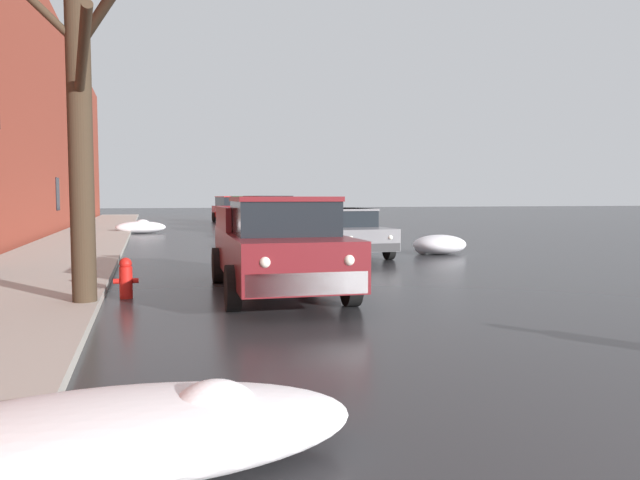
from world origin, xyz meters
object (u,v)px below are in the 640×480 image
object	(u,v)px
pickup_truck_maroon_approaching_near_lane	(277,245)
fire_hydrant	(126,278)
suv_green_queued_behind_truck	(245,210)
suv_red_at_far_intersection	(231,208)
sedan_silver_parked_kerbside_mid	(303,222)
bare_tree_second_along_sidewalk	(78,81)
suv_black_parked_far_down_block	(267,213)
sedan_grey_parked_kerbside_close	(343,231)

from	to	relation	value
pickup_truck_maroon_approaching_near_lane	fire_hydrant	xyz separation A→B (m)	(-2.62, 0.28, -0.53)
suv_green_queued_behind_truck	suv_red_at_far_intersection	xyz separation A→B (m)	(0.04, 6.65, 0.00)
pickup_truck_maroon_approaching_near_lane	fire_hydrant	world-z (taller)	pickup_truck_maroon_approaching_near_lane
suv_red_at_far_intersection	fire_hydrant	world-z (taller)	suv_red_at_far_intersection
suv_red_at_far_intersection	sedan_silver_parked_kerbside_mid	bearing A→B (deg)	-89.04
bare_tree_second_along_sidewalk	fire_hydrant	world-z (taller)	bare_tree_second_along_sidewalk
pickup_truck_maroon_approaching_near_lane	suv_green_queued_behind_truck	xyz separation A→B (m)	(3.38, 25.05, 0.10)
sedan_silver_parked_kerbside_mid	suv_black_parked_far_down_block	distance (m)	5.63
fire_hydrant	suv_black_parked_far_down_block	bearing A→B (deg)	71.53
bare_tree_second_along_sidewalk	fire_hydrant	size ratio (longest dim) A/B	10.52
sedan_grey_parked_kerbside_close	suv_black_parked_far_down_block	distance (m)	11.98
suv_red_at_far_intersection	fire_hydrant	bearing A→B (deg)	-100.88
bare_tree_second_along_sidewalk	sedan_grey_parked_kerbside_close	bearing A→B (deg)	47.65
suv_green_queued_behind_truck	suv_black_parked_far_down_block	bearing A→B (deg)	-89.70
sedan_grey_parked_kerbside_close	fire_hydrant	world-z (taller)	sedan_grey_parked_kerbside_close
sedan_silver_parked_kerbside_mid	suv_red_at_far_intersection	distance (m)	18.98
sedan_silver_parked_kerbside_mid	suv_green_queued_behind_truck	world-z (taller)	suv_green_queued_behind_truck
fire_hydrant	suv_red_at_far_intersection	bearing A→B (deg)	79.12
pickup_truck_maroon_approaching_near_lane	suv_black_parked_far_down_block	xyz separation A→B (m)	(3.42, 18.35, 0.11)
sedan_grey_parked_kerbside_close	suv_black_parked_far_down_block	world-z (taller)	suv_black_parked_far_down_block
bare_tree_second_along_sidewalk	suv_red_at_far_intersection	bearing A→B (deg)	78.50
fire_hydrant	suv_green_queued_behind_truck	bearing A→B (deg)	76.38
sedan_silver_parked_kerbside_mid	suv_black_parked_far_down_block	world-z (taller)	suv_black_parked_far_down_block
suv_red_at_far_intersection	fire_hydrant	distance (m)	32.01
sedan_grey_parked_kerbside_close	pickup_truck_maroon_approaching_near_lane	bearing A→B (deg)	-117.80
bare_tree_second_along_sidewalk	fire_hydrant	distance (m)	3.36
bare_tree_second_along_sidewalk	suv_red_at_far_intersection	size ratio (longest dim) A/B	1.64
sedan_grey_parked_kerbside_close	sedan_silver_parked_kerbside_mid	size ratio (longest dim) A/B	0.97
bare_tree_second_along_sidewalk	fire_hydrant	xyz separation A→B (m)	(0.58, 1.10, -3.12)
pickup_truck_maroon_approaching_near_lane	suv_black_parked_far_down_block	size ratio (longest dim) A/B	1.22
suv_green_queued_behind_truck	suv_red_at_far_intersection	distance (m)	6.65
pickup_truck_maroon_approaching_near_lane	sedan_silver_parked_kerbside_mid	size ratio (longest dim) A/B	1.22
suv_green_queued_behind_truck	suv_red_at_far_intersection	world-z (taller)	same
suv_green_queued_behind_truck	pickup_truck_maroon_approaching_near_lane	bearing A→B (deg)	-97.69
suv_black_parked_far_down_block	fire_hydrant	bearing A→B (deg)	-108.47
sedan_silver_parked_kerbside_mid	bare_tree_second_along_sidewalk	bearing A→B (deg)	-117.11
bare_tree_second_along_sidewalk	pickup_truck_maroon_approaching_near_lane	xyz separation A→B (m)	(3.19, 0.82, -2.60)
sedan_grey_parked_kerbside_close	suv_red_at_far_intersection	bearing A→B (deg)	89.84
sedan_silver_parked_kerbside_mid	fire_hydrant	world-z (taller)	sedan_silver_parked_kerbside_mid
pickup_truck_maroon_approaching_near_lane	sedan_grey_parked_kerbside_close	distance (m)	7.20
sedan_grey_parked_kerbside_close	suv_black_parked_far_down_block	xyz separation A→B (m)	(0.06, 11.98, 0.23)
sedan_silver_parked_kerbside_mid	suv_green_queued_behind_truck	bearing A→B (deg)	91.67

